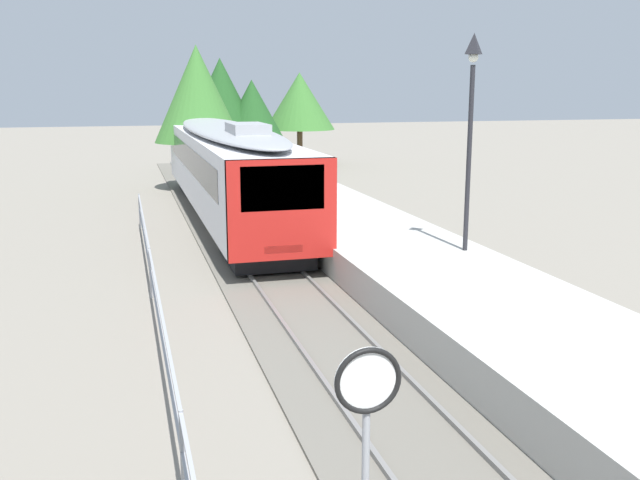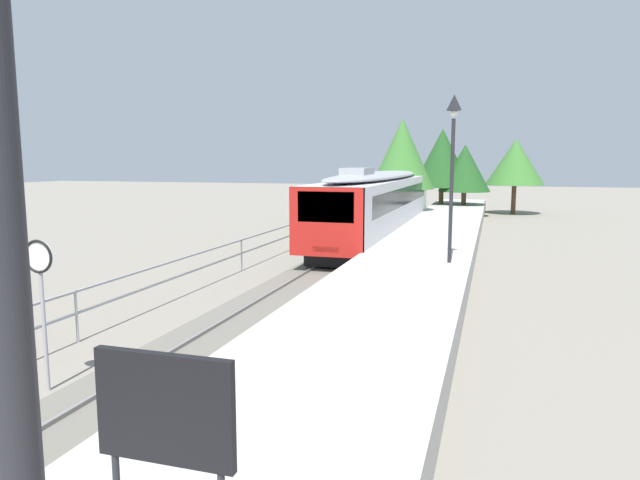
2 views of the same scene
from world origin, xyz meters
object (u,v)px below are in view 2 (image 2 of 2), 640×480
commuter_train (378,200)px  platform_notice_board (164,416)px  platform_lamp_mid_platform (453,147)px  speed_limit_sign (40,277)px

commuter_train → platform_notice_board: size_ratio=10.96×
commuter_train → platform_lamp_mid_platform: bearing=-67.3°
commuter_train → platform_lamp_mid_platform: size_ratio=3.69×
platform_notice_board → speed_limit_sign: bearing=140.6°
commuter_train → platform_lamp_mid_platform: (4.51, -10.79, 2.48)m
commuter_train → platform_notice_board: 25.95m
platform_lamp_mid_platform → speed_limit_sign: platform_lamp_mid_platform is taller
speed_limit_sign → platform_lamp_mid_platform: bearing=59.0°
commuter_train → speed_limit_sign: commuter_train is taller
platform_lamp_mid_platform → platform_notice_board: size_ratio=2.97×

